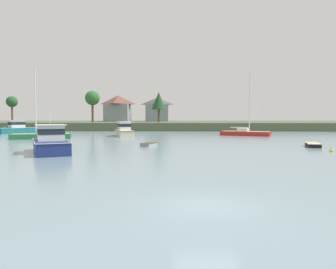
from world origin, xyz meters
TOP-DOWN VIEW (x-y plane):
  - ground_plane at (0.00, 0.00)m, footprint 486.25×486.25m
  - far_shore_bank at (0.00, 92.03)m, footprint 218.81×56.67m
  - cruiser_teal at (-34.35, 52.55)m, footprint 8.22×8.62m
  - cruiser_cream at (-10.62, 44.29)m, footprint 4.81×8.69m
  - sailboat_green at (-22.05, 36.42)m, footprint 9.01×4.37m
  - dinghy_black at (14.25, 24.36)m, footprint 2.14×3.63m
  - cruiser_navy at (-13.40, 18.34)m, footprint 6.33×9.13m
  - sailboat_red at (11.31, 46.36)m, footprint 9.07×6.01m
  - dinghy_grey at (-4.39, 24.93)m, footprint 1.95×3.05m
  - mooring_buoy_yellow at (13.88, 19.24)m, footprint 0.40×0.40m
  - shore_tree_inland_a at (-6.07, 74.54)m, footprint 3.81×3.81m
  - shore_tree_center_right at (-53.52, 88.02)m, footprint 3.50×3.50m
  - shore_tree_center at (-24.22, 74.78)m, footprint 3.97×3.97m
  - cottage_hillside at (-20.29, 91.35)m, footprint 8.22×10.22m
  - cottage_behind_trees at (-7.61, 93.17)m, footprint 7.85×6.58m

SIDE VIEW (x-z plane):
  - ground_plane at x=0.00m, z-range 0.00..0.00m
  - mooring_buoy_yellow at x=13.88m, z-range -0.15..0.30m
  - dinghy_grey at x=-4.39m, z-range -0.13..0.39m
  - dinghy_black at x=14.25m, z-range -0.15..0.44m
  - sailboat_red at x=11.31m, z-range -5.86..6.36m
  - sailboat_green at x=-22.05m, z-range -5.57..6.08m
  - cruiser_teal at x=-34.35m, z-range -1.93..3.14m
  - cruiser_navy at x=-13.40m, z-range -1.81..3.05m
  - cruiser_cream at x=-10.62m, z-range -1.61..2.89m
  - far_shore_bank at x=0.00m, z-range 0.00..1.97m
  - cottage_behind_trees at x=-7.61m, z-range 2.10..9.90m
  - cottage_hillside at x=-20.29m, z-range 2.12..10.57m
  - shore_tree_inland_a at x=-6.07m, z-range 3.68..11.88m
  - shore_tree_center_right at x=-53.52m, z-range 4.11..12.17m
  - shore_tree_center at x=-24.22m, z-range 4.17..12.78m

